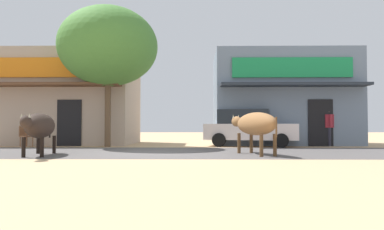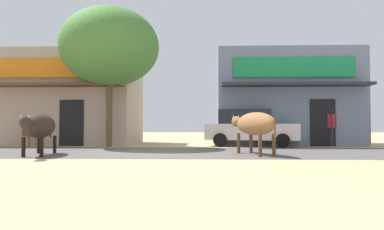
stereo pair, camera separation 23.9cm
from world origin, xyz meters
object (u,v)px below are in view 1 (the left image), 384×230
at_px(roadside_tree, 108,47).
at_px(pedestrian_by_shop, 328,125).
at_px(parked_hatchback_car, 249,127).
at_px(cow_near_brown, 40,126).
at_px(cow_far_dark, 255,124).
at_px(cafe_chair_near_tree, 25,135).

xyz_separation_m(roadside_tree, pedestrian_by_shop, (9.81, 0.62, -3.43)).
distance_m(parked_hatchback_car, cow_near_brown, 8.87).
xyz_separation_m(roadside_tree, cow_far_dark, (5.75, -4.18, -3.44)).
relative_size(roadside_tree, cafe_chair_near_tree, 6.68).
bearing_deg(pedestrian_by_shop, cafe_chair_near_tree, -177.52).
distance_m(roadside_tree, pedestrian_by_shop, 10.41).
xyz_separation_m(pedestrian_by_shop, cafe_chair_near_tree, (-13.46, -0.58, -0.46)).
distance_m(cow_far_dark, cafe_chair_near_tree, 10.31).
bearing_deg(parked_hatchback_car, roadside_tree, -174.82).
relative_size(roadside_tree, pedestrian_by_shop, 3.71).
distance_m(cow_far_dark, pedestrian_by_shop, 6.29).
distance_m(roadside_tree, cow_near_brown, 5.90).
xyz_separation_m(roadside_tree, cow_near_brown, (-0.90, -4.66, -3.50)).
height_order(pedestrian_by_shop, cafe_chair_near_tree, pedestrian_by_shop).
distance_m(cow_near_brown, cow_far_dark, 6.67).
distance_m(roadside_tree, cow_far_dark, 7.90).
relative_size(roadside_tree, parked_hatchback_car, 1.41).
distance_m(parked_hatchback_car, cow_far_dark, 4.78).
bearing_deg(cow_far_dark, cow_near_brown, -175.88).
distance_m(roadside_tree, parked_hatchback_car, 7.22).
bearing_deg(pedestrian_by_shop, cow_far_dark, -130.19).
height_order(parked_hatchback_car, cow_near_brown, parked_hatchback_car).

